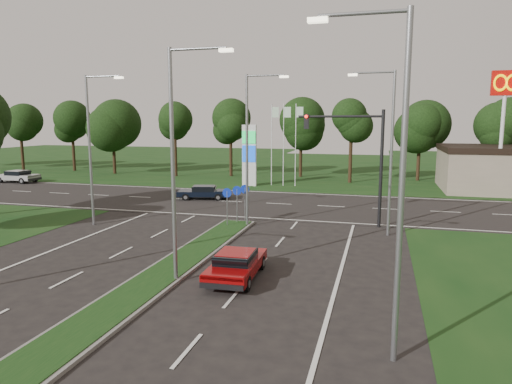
# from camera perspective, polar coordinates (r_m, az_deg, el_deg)

# --- Properties ---
(ground) EXTENTS (160.00, 160.00, 0.00)m
(ground) POSITION_cam_1_polar(r_m,az_deg,el_deg) (14.46, -23.74, -17.79)
(ground) COLOR black
(ground) RESTS_ON ground
(verge_far) EXTENTS (160.00, 50.00, 0.02)m
(verge_far) POSITION_cam_1_polar(r_m,az_deg,el_deg) (65.74, 7.91, 3.21)
(verge_far) COLOR black
(verge_far) RESTS_ON ground
(cross_road) EXTENTS (160.00, 12.00, 0.02)m
(cross_road) POSITION_cam_1_polar(r_m,az_deg,el_deg) (35.49, 1.32, -1.43)
(cross_road) COLOR black
(cross_road) RESTS_ON ground
(median_kerb) EXTENTS (2.00, 26.00, 0.12)m
(median_kerb) POSITION_cam_1_polar(r_m,az_deg,el_deg) (17.42, -15.29, -12.49)
(median_kerb) COLOR slate
(median_kerb) RESTS_ON ground
(streetlight_median_near) EXTENTS (2.53, 0.22, 9.00)m
(streetlight_median_near) POSITION_cam_1_polar(r_m,az_deg,el_deg) (17.60, -9.81, 4.71)
(streetlight_median_near) COLOR gray
(streetlight_median_near) RESTS_ON ground
(streetlight_median_far) EXTENTS (2.53, 0.22, 9.00)m
(streetlight_median_far) POSITION_cam_1_polar(r_m,az_deg,el_deg) (26.97, -0.73, 6.21)
(streetlight_median_far) COLOR gray
(streetlight_median_far) RESTS_ON ground
(streetlight_left_far) EXTENTS (2.53, 0.22, 9.00)m
(streetlight_left_far) POSITION_cam_1_polar(r_m,az_deg,el_deg) (29.21, -19.79, 5.89)
(streetlight_left_far) COLOR gray
(streetlight_left_far) RESTS_ON ground
(streetlight_right_far) EXTENTS (2.53, 0.22, 9.00)m
(streetlight_right_far) POSITION_cam_1_polar(r_m,az_deg,el_deg) (25.92, 16.17, 5.76)
(streetlight_right_far) COLOR gray
(streetlight_right_far) RESTS_ON ground
(streetlight_right_near) EXTENTS (2.53, 0.22, 9.00)m
(streetlight_right_near) POSITION_cam_1_polar(r_m,az_deg,el_deg) (11.96, 16.89, 2.59)
(streetlight_right_near) COLOR gray
(streetlight_right_near) RESTS_ON ground
(traffic_signal) EXTENTS (5.10, 0.42, 7.00)m
(traffic_signal) POSITION_cam_1_polar(r_m,az_deg,el_deg) (27.97, 12.77, 5.21)
(traffic_signal) COLOR black
(traffic_signal) RESTS_ON ground
(median_signs) EXTENTS (1.16, 1.76, 2.38)m
(median_signs) POSITION_cam_1_polar(r_m,az_deg,el_deg) (28.00, -2.45, -0.63)
(median_signs) COLOR gray
(median_signs) RESTS_ON ground
(gas_pylon) EXTENTS (5.80, 1.26, 8.00)m
(gas_pylon) POSITION_cam_1_polar(r_m,az_deg,el_deg) (44.76, -0.56, 4.82)
(gas_pylon) COLOR silver
(gas_pylon) RESTS_ON ground
(mcdonalds_sign) EXTENTS (2.20, 0.47, 10.40)m
(mcdonalds_sign) POSITION_cam_1_polar(r_m,az_deg,el_deg) (42.97, 28.64, 9.99)
(mcdonalds_sign) COLOR silver
(mcdonalds_sign) RESTS_ON ground
(treeline_far) EXTENTS (6.00, 6.00, 9.90)m
(treeline_far) POSITION_cam_1_polar(r_m,az_deg,el_deg) (50.52, 5.91, 9.35)
(treeline_far) COLOR black
(treeline_far) RESTS_ON ground
(red_sedan) EXTENTS (1.87, 4.19, 1.13)m
(red_sedan) POSITION_cam_1_polar(r_m,az_deg,el_deg) (18.66, -2.47, -8.95)
(red_sedan) COLOR #900709
(red_sedan) RESTS_ON ground
(navy_sedan) EXTENTS (4.36, 2.60, 1.12)m
(navy_sedan) POSITION_cam_1_polar(r_m,az_deg,el_deg) (37.48, -6.60, -0.00)
(navy_sedan) COLOR black
(navy_sedan) RESTS_ON ground
(far_car_a) EXTENTS (4.45, 2.02, 1.27)m
(far_car_a) POSITION_cam_1_polar(r_m,az_deg,el_deg) (53.63, -27.67, 1.77)
(far_car_a) COLOR #AEAEAE
(far_car_a) RESTS_ON ground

